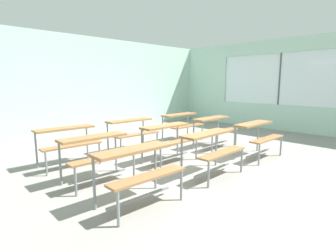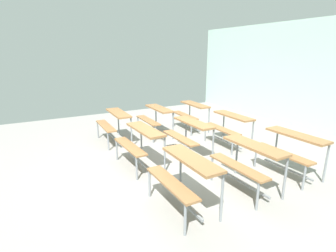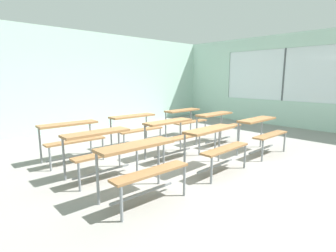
{
  "view_description": "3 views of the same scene",
  "coord_description": "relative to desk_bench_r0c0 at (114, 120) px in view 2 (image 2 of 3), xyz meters",
  "views": [
    {
      "loc": [
        -3.8,
        -3.3,
        1.6
      ],
      "look_at": [
        -0.24,
        0.41,
        0.74
      ],
      "focal_mm": 28.0,
      "sensor_mm": 36.0,
      "label": 1
    },
    {
      "loc": [
        4.08,
        -2.43,
        2.13
      ],
      "look_at": [
        -1.1,
        0.41,
        0.44
      ],
      "focal_mm": 27.65,
      "sensor_mm": 36.0,
      "label": 2
    },
    {
      "loc": [
        -3.8,
        -3.3,
        1.6
      ],
      "look_at": [
        0.1,
        0.87,
        0.55
      ],
      "focal_mm": 28.0,
      "sensor_mm": 36.0,
      "label": 3
    }
  ],
  "objects": [
    {
      "name": "desk_bench_r1c0",
      "position": [
        0.01,
        1.1,
        0.0
      ],
      "size": [
        1.11,
        0.61,
        0.74
      ],
      "rotation": [
        0.0,
        0.0,
        -0.02
      ],
      "color": "olive",
      "rests_on": "ground"
    },
    {
      "name": "ground",
      "position": [
        1.82,
        0.67,
        -0.59
      ],
      "size": [
        10.0,
        9.0,
        0.05
      ],
      "primitive_type": "cube",
      "color": "gray"
    },
    {
      "name": "desk_bench_r2c2",
      "position": [
        3.19,
        2.21,
        0.0
      ],
      "size": [
        1.1,
        0.59,
        0.74
      ],
      "rotation": [
        0.0,
        0.0,
        -0.0
      ],
      "color": "olive",
      "rests_on": "ground"
    },
    {
      "name": "desk_bench_r2c1",
      "position": [
        1.54,
        2.24,
        0.0
      ],
      "size": [
        1.12,
        0.63,
        0.74
      ],
      "rotation": [
        0.0,
        0.0,
        -0.03
      ],
      "color": "olive",
      "rests_on": "ground"
    },
    {
      "name": "desk_bench_r0c0",
      "position": [
        0.0,
        0.0,
        0.0
      ],
      "size": [
        1.11,
        0.61,
        0.74
      ],
      "rotation": [
        0.0,
        0.0,
        -0.02
      ],
      "color": "olive",
      "rests_on": "ground"
    },
    {
      "name": "desk_bench_r1c1",
      "position": [
        1.61,
        1.09,
        0.0
      ],
      "size": [
        1.1,
        0.6,
        0.74
      ],
      "rotation": [
        0.0,
        0.0,
        -0.01
      ],
      "color": "olive",
      "rests_on": "ground"
    },
    {
      "name": "wall_back",
      "position": [
        1.82,
        5.17,
        0.94
      ],
      "size": [
        10.0,
        0.12,
        3.0
      ],
      "primitive_type": "cube",
      "color": "silver",
      "rests_on": "ground"
    },
    {
      "name": "desk_bench_r1c2",
      "position": [
        3.22,
        1.14,
        0.0
      ],
      "size": [
        1.1,
        0.6,
        0.74
      ],
      "rotation": [
        0.0,
        0.0,
        0.01
      ],
      "color": "olive",
      "rests_on": "ground"
    },
    {
      "name": "desk_bench_r0c2",
      "position": [
        3.18,
        -0.01,
        0.0
      ],
      "size": [
        1.1,
        0.59,
        0.74
      ],
      "rotation": [
        0.0,
        0.0,
        0.0
      ],
      "color": "olive",
      "rests_on": "ground"
    },
    {
      "name": "desk_bench_r2c0",
      "position": [
        0.01,
        2.22,
        0.0
      ],
      "size": [
        1.12,
        0.63,
        0.74
      ],
      "rotation": [
        0.0,
        0.0,
        -0.04
      ],
      "color": "olive",
      "rests_on": "ground"
    },
    {
      "name": "desk_bench_r0c1",
      "position": [
        1.59,
        0.01,
        0.0
      ],
      "size": [
        1.12,
        0.62,
        0.74
      ],
      "rotation": [
        0.0,
        0.0,
        0.03
      ],
      "color": "olive",
      "rests_on": "ground"
    }
  ]
}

